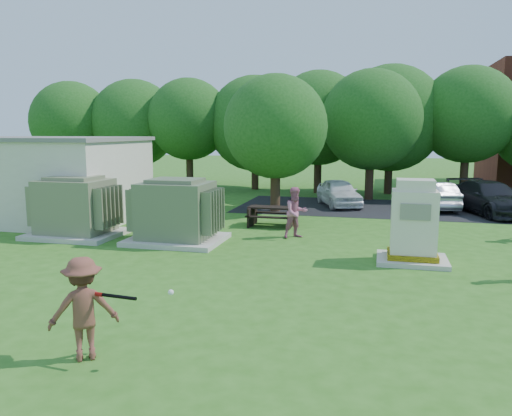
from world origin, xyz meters
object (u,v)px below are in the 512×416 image
(picnic_table, at_px, (272,214))
(person_at_picnic, at_px, (296,213))
(transformer_right, at_px, (176,213))
(generator_cabinet, at_px, (413,226))
(transformer_left, at_px, (76,208))
(batter, at_px, (83,309))
(car_white, at_px, (339,192))
(car_silver_a, at_px, (435,196))
(car_dark, at_px, (490,198))

(picnic_table, bearing_deg, person_at_picnic, -56.16)
(transformer_right, distance_m, person_at_picnic, 3.99)
(generator_cabinet, distance_m, person_at_picnic, 4.36)
(transformer_left, bearing_deg, batter, -55.51)
(transformer_left, distance_m, person_at_picnic, 7.53)
(generator_cabinet, relative_size, car_white, 0.61)
(transformer_left, relative_size, picnic_table, 1.72)
(car_silver_a, bearing_deg, batter, 57.53)
(batter, xyz_separation_m, car_white, (2.50, 17.56, -0.18))
(generator_cabinet, relative_size, car_dark, 0.47)
(car_white, bearing_deg, transformer_left, -151.86)
(transformer_left, relative_size, generator_cabinet, 1.31)
(transformer_right, height_order, car_silver_a, transformer_right)
(picnic_table, relative_size, batter, 1.05)
(transformer_right, bearing_deg, car_silver_a, 46.78)
(transformer_left, bearing_deg, car_white, 48.86)
(generator_cabinet, xyz_separation_m, car_white, (-2.87, 10.13, -0.36))
(car_silver_a, bearing_deg, person_at_picnic, 45.42)
(picnic_table, height_order, batter, batter)
(picnic_table, xyz_separation_m, car_white, (2.03, 5.90, 0.18))
(car_white, xyz_separation_m, car_silver_a, (4.39, 0.08, -0.02))
(generator_cabinet, xyz_separation_m, batter, (-5.37, -7.43, -0.18))
(transformer_right, xyz_separation_m, person_at_picnic, (3.66, 1.57, -0.11))
(person_at_picnic, height_order, car_dark, person_at_picnic)
(transformer_left, xyz_separation_m, generator_cabinet, (11.02, -0.80, 0.03))
(generator_cabinet, height_order, car_white, generator_cabinet)
(generator_cabinet, bearing_deg, transformer_left, 175.86)
(transformer_left, relative_size, person_at_picnic, 1.73)
(batter, height_order, car_dark, batter)
(car_dark, bearing_deg, picnic_table, -168.78)
(person_at_picnic, bearing_deg, transformer_right, 165.65)
(generator_cabinet, bearing_deg, car_dark, 68.30)
(transformer_right, bearing_deg, batter, -76.65)
(picnic_table, distance_m, person_at_picnic, 2.27)
(batter, bearing_deg, generator_cabinet, -160.15)
(picnic_table, height_order, car_white, car_white)
(transformer_right, relative_size, picnic_table, 1.72)
(picnic_table, bearing_deg, car_silver_a, 42.97)
(person_at_picnic, xyz_separation_m, car_silver_a, (5.18, 7.84, -0.24))
(transformer_left, relative_size, batter, 1.81)
(transformer_right, xyz_separation_m, batter, (1.95, -8.23, -0.14))
(transformer_left, xyz_separation_m, car_dark, (14.73, 8.52, -0.26))
(car_dark, bearing_deg, car_white, 153.59)
(transformer_right, relative_size, car_silver_a, 0.79)
(batter, distance_m, car_dark, 19.05)
(transformer_left, height_order, generator_cabinet, generator_cabinet)
(picnic_table, xyz_separation_m, car_dark, (8.61, 5.10, 0.24))
(transformer_right, xyz_separation_m, picnic_table, (2.42, 3.43, -0.50))
(car_white, distance_m, car_dark, 6.63)
(person_at_picnic, bearing_deg, batter, -137.45)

